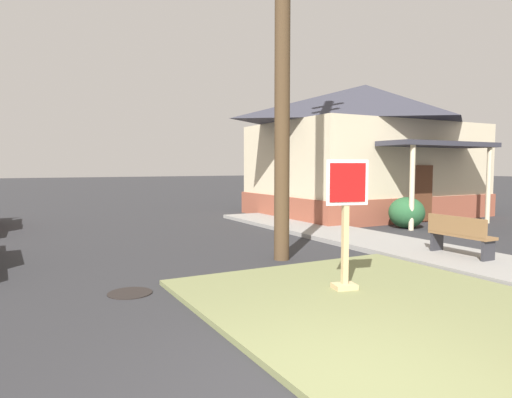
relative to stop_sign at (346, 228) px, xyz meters
name	(u,v)px	position (x,y,z in m)	size (l,w,h in m)	color
grass_corner_patch	(390,308)	(0.02, -0.96, -1.02)	(4.93, 5.79, 0.08)	olive
sidewalk_strip	(387,244)	(3.69, 2.87, -1.00)	(2.20, 15.32, 0.12)	gray
stop_sign	(346,228)	(0.00, 0.00, 0.00)	(0.70, 0.35, 2.05)	tan
manhole_cover	(130,293)	(-3.01, 1.64, -1.06)	(0.70, 0.70, 0.02)	black
street_bench	(459,234)	(3.76, 0.81, -0.48)	(0.42, 1.43, 0.85)	brown
corner_house	(365,149)	(8.31, 8.93, 1.68)	(8.76, 7.71, 5.35)	brown
shrub_near_porch	(407,213)	(6.66, 5.03, -0.56)	(1.15, 1.15, 1.02)	#265730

